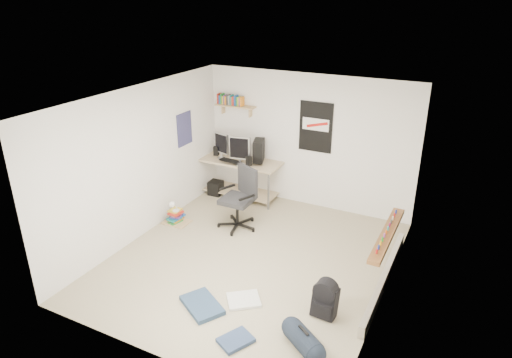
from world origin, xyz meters
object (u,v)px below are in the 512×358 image
at_px(desk, 238,178).
at_px(backpack, 325,302).
at_px(book_stack, 176,215).
at_px(office_chair, 237,201).
at_px(duffel_bag, 303,339).

bearing_deg(desk, backpack, -41.52).
relative_size(desk, book_stack, 3.99).
bearing_deg(office_chair, desk, 142.99).
xyz_separation_m(office_chair, book_stack, (-1.04, -0.36, -0.34)).
bearing_deg(duffel_bag, book_stack, -175.86).
bearing_deg(duffel_bag, backpack, 122.47).
relative_size(office_chair, book_stack, 2.41).
xyz_separation_m(office_chair, duffel_bag, (2.09, -2.21, -0.35)).
xyz_separation_m(desk, duffel_bag, (2.74, -3.39, -0.22)).
xyz_separation_m(duffel_bag, book_stack, (-3.14, 1.85, 0.01)).
bearing_deg(duffel_bag, desk, 163.59).
bearing_deg(book_stack, desk, 75.44).
height_order(desk, office_chair, office_chair).
height_order(duffel_bag, book_stack, duffel_bag).
bearing_deg(office_chair, book_stack, -136.58).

